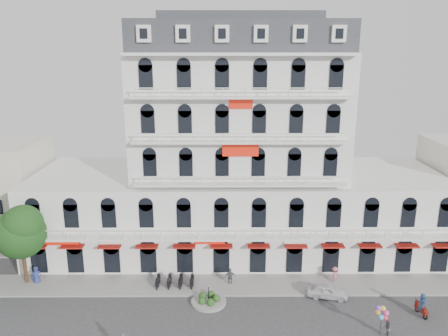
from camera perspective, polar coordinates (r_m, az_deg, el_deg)
The scene contains 12 objects.
sidewalk at distance 44.09m, azimuth 2.15°, elevation -15.01°, with size 53.00×4.00×0.16m, color gray.
main_building at distance 48.68m, azimuth 1.83°, elevation 0.56°, with size 45.00×15.00×25.80m.
traffic_island at distance 41.41m, azimuth -2.01°, elevation -16.89°, with size 3.20×3.20×1.60m.
parked_scooter_row at distance 44.16m, azimuth -6.40°, elevation -15.17°, with size 4.40×1.80×1.10m, color black, non-canonical shape.
tree_west_inner at distance 46.13m, azimuth -25.03°, elevation -7.36°, with size 4.76×4.76×8.25m.
parked_car at distance 43.09m, azimuth 13.32°, elevation -15.36°, with size 1.51×3.76×1.28m, color silver.
rider_east at distance 42.88m, azimuth 24.46°, elevation -15.95°, with size 0.67×1.69×2.11m.
pedestrian_left at distance 47.70m, azimuth -23.31°, elevation -12.73°, with size 0.89×0.58×1.82m, color navy.
pedestrian_mid at distance 43.78m, azimuth 0.83°, elevation -14.02°, with size 1.04×0.43×1.77m, color #545259.
pedestrian_right at distance 45.48m, azimuth 14.25°, elevation -13.39°, with size 1.10×0.63×1.70m, color #BA6275.
pedestrian_far at distance 47.72m, azimuth -23.30°, elevation -12.78°, with size 0.63×0.41×1.72m, color navy.
balloon_vendor at distance 39.00m, azimuth 20.26°, elevation -18.34°, with size 1.35×1.26×2.45m.
Camera 1 is at (-1.78, -29.08, 22.23)m, focal length 35.00 mm.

